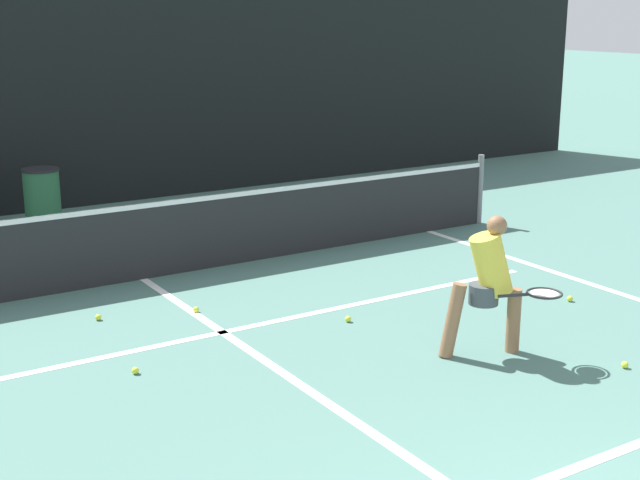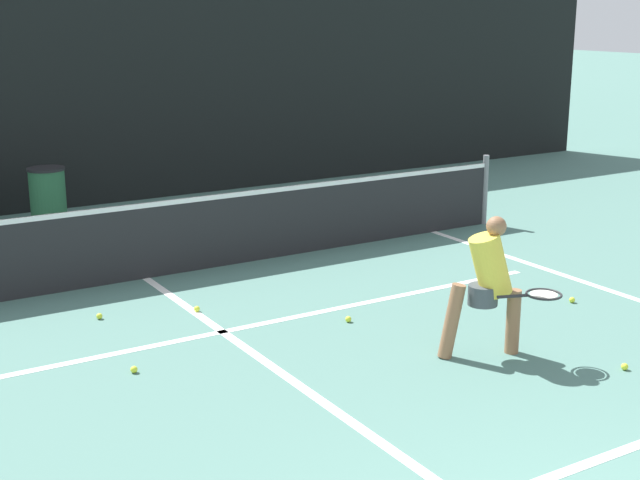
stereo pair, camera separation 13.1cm
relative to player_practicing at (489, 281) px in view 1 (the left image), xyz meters
The scene contains 13 objects.
court_service_line 2.78m from the player_practicing, 135.19° to the left, with size 8.25×0.10×0.01m, color white.
court_center_mark 2.29m from the player_practicing, 151.26° to the left, with size 0.10×6.10×0.01m, color white.
court_sideline_right 2.90m from the player_practicing, 21.77° to the left, with size 0.10×7.10×0.01m, color white.
net 4.52m from the player_practicing, 114.91° to the left, with size 11.09×0.09×1.07m.
fence_back 8.84m from the player_practicing, 102.50° to the left, with size 24.00×0.06×3.58m.
player_practicing is the anchor object (origin of this frame).
tennis_ball_scattered_0 2.13m from the player_practicing, 19.44° to the left, with size 0.07×0.07×0.07m, color #D1E033.
tennis_ball_scattered_2 1.74m from the player_practicing, 113.23° to the left, with size 0.07×0.07×0.07m, color #D1E033.
tennis_ball_scattered_4 3.41m from the player_practicing, 156.15° to the left, with size 0.07×0.07×0.07m, color #D1E033.
tennis_ball_scattered_5 3.28m from the player_practicing, 125.63° to the left, with size 0.07×0.07×0.07m, color #D1E033.
tennis_ball_scattered_9 1.46m from the player_practicing, 48.53° to the right, with size 0.07×0.07×0.07m, color #D1E033.
tennis_ball_scattered_10 4.16m from the player_practicing, 134.25° to the left, with size 0.07×0.07×0.07m, color #D1E033.
trash_bin 7.81m from the player_practicing, 106.05° to the left, with size 0.57×0.57×0.90m.
Camera 1 is at (-3.77, -2.16, 3.26)m, focal length 50.00 mm.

